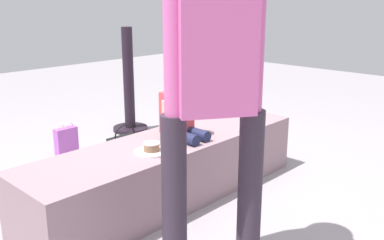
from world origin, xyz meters
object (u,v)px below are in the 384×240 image
cake_plate (152,149)px  party_cup_red (161,137)px  adult_standing (215,68)px  handbag_black_leather (125,149)px  child_seated (179,108)px  water_bottle_near_gift (81,173)px  gift_bag (66,141)px  cake_box_white (42,179)px

cake_plate → party_cup_red: 1.48m
adult_standing → handbag_black_leather: (0.61, 1.50, -0.92)m
child_seated → water_bottle_near_gift: child_seated is taller
child_seated → handbag_black_leather: child_seated is taller
cake_plate → gift_bag: 1.46m
adult_standing → cake_plate: size_ratio=7.75×
cake_plate → gift_bag: (0.21, 1.41, -0.32)m
gift_bag → water_bottle_near_gift: gift_bag is taller
cake_box_white → child_seated: bearing=-54.4°
gift_bag → party_cup_red: gift_bag is taller
adult_standing → handbag_black_leather: 1.87m
water_bottle_near_gift → party_cup_red: size_ratio=2.08×
child_seated → water_bottle_near_gift: size_ratio=2.07×
cake_plate → handbag_black_leather: size_ratio=0.65×
party_cup_red → cake_box_white: (-1.28, -0.08, -0.01)m
adult_standing → party_cup_red: adult_standing is taller
gift_bag → cake_box_white: size_ratio=0.85×
child_seated → gift_bag: (-0.12, 1.32, -0.51)m
party_cup_red → handbag_black_leather: 0.60m
gift_bag → party_cup_red: bearing=-26.0°
party_cup_red → cake_plate: bearing=-134.5°
water_bottle_near_gift → party_cup_red: water_bottle_near_gift is taller
child_seated → cake_box_white: size_ratio=1.45×
child_seated → cake_plate: (-0.33, -0.09, -0.19)m
water_bottle_near_gift → gift_bag: bearing=67.1°
child_seated → handbag_black_leather: (0.10, 0.75, -0.51)m
child_seated → gift_bag: child_seated is taller
party_cup_red → handbag_black_leather: (-0.57, -0.18, 0.07)m
gift_bag → handbag_black_leather: 0.61m
water_bottle_near_gift → cake_box_white: 0.31m
adult_standing → party_cup_red: bearing=54.9°
cake_plate → water_bottle_near_gift: bearing=97.0°
cake_box_white → adult_standing: bearing=-86.5°
child_seated → cake_plate: size_ratio=2.16×
adult_standing → child_seated: bearing=55.8°
handbag_black_leather → cake_box_white: bearing=172.2°
water_bottle_near_gift → cake_plate: bearing=-83.0°
adult_standing → gift_bag: (0.39, 2.07, -0.92)m
water_bottle_near_gift → child_seated: bearing=-55.6°
cake_plate → water_bottle_near_gift: (-0.09, 0.70, -0.34)m
water_bottle_near_gift → cake_box_white: size_ratio=0.70×
child_seated → adult_standing: (-0.51, -0.75, 0.41)m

